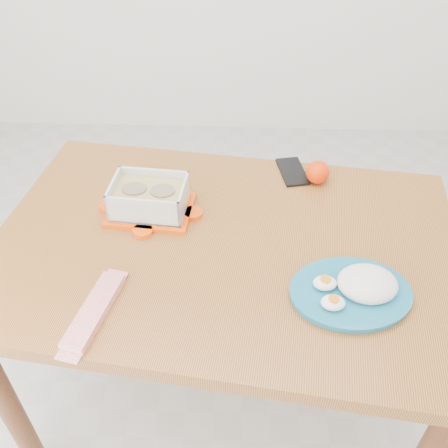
{
  "coord_description": "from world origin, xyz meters",
  "views": [
    {
      "loc": [
        0.07,
        -1.06,
        1.63
      ],
      "look_at": [
        0.03,
        -0.13,
        0.81
      ],
      "focal_mm": 40.0,
      "sensor_mm": 36.0,
      "label": 1
    }
  ],
  "objects_px": {
    "dining_table": "(224,268)",
    "food_container": "(149,198)",
    "rice_plate": "(356,288)",
    "orange_fruit": "(318,172)",
    "smartphone": "(292,172)"
  },
  "relations": [
    {
      "from": "orange_fruit",
      "to": "smartphone",
      "type": "height_order",
      "value": "orange_fruit"
    },
    {
      "from": "food_container",
      "to": "orange_fruit",
      "type": "height_order",
      "value": "food_container"
    },
    {
      "from": "orange_fruit",
      "to": "smartphone",
      "type": "distance_m",
      "value": 0.09
    },
    {
      "from": "dining_table",
      "to": "orange_fruit",
      "type": "bearing_deg",
      "value": 53.27
    },
    {
      "from": "dining_table",
      "to": "rice_plate",
      "type": "height_order",
      "value": "rice_plate"
    },
    {
      "from": "dining_table",
      "to": "smartphone",
      "type": "relative_size",
      "value": 9.03
    },
    {
      "from": "dining_table",
      "to": "food_container",
      "type": "relative_size",
      "value": 5.39
    },
    {
      "from": "dining_table",
      "to": "orange_fruit",
      "type": "relative_size",
      "value": 18.59
    },
    {
      "from": "orange_fruit",
      "to": "smartphone",
      "type": "xyz_separation_m",
      "value": [
        -0.07,
        0.04,
        -0.03
      ]
    },
    {
      "from": "smartphone",
      "to": "dining_table",
      "type": "bearing_deg",
      "value": -133.23
    },
    {
      "from": "dining_table",
      "to": "food_container",
      "type": "bearing_deg",
      "value": 158.87
    },
    {
      "from": "food_container",
      "to": "smartphone",
      "type": "height_order",
      "value": "food_container"
    },
    {
      "from": "food_container",
      "to": "rice_plate",
      "type": "relative_size",
      "value": 0.79
    },
    {
      "from": "rice_plate",
      "to": "smartphone",
      "type": "xyz_separation_m",
      "value": [
        -0.11,
        0.48,
        -0.02
      ]
    },
    {
      "from": "food_container",
      "to": "rice_plate",
      "type": "height_order",
      "value": "food_container"
    }
  ]
}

